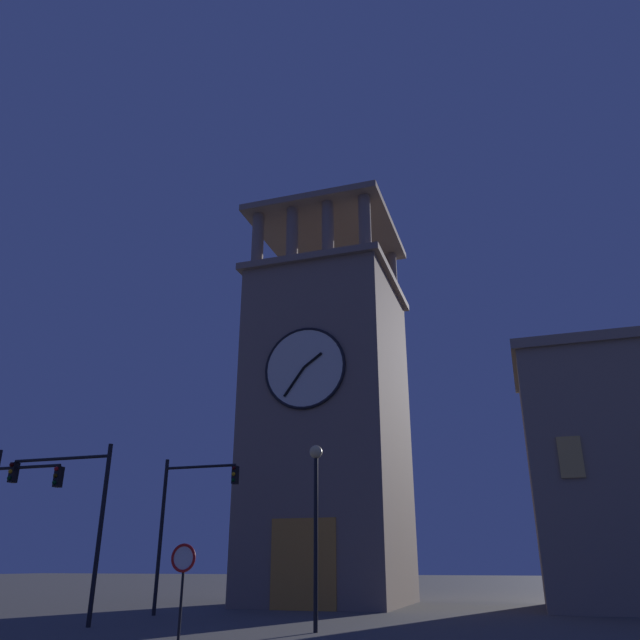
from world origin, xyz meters
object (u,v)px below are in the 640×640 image
object	(u,v)px
traffic_signal_mid	(9,508)
traffic_signal_far	(185,509)
no_horn_sign	(183,564)
traffic_signal_near	(71,501)
street_lamp	(316,500)
clocktower	(330,422)

from	to	relation	value
traffic_signal_mid	traffic_signal_far	size ratio (longest dim) A/B	0.97
traffic_signal_mid	no_horn_sign	distance (m)	9.57
traffic_signal_far	traffic_signal_near	bearing A→B (deg)	71.60
traffic_signal_mid	street_lamp	size ratio (longest dim) A/B	1.07
street_lamp	clocktower	bearing A→B (deg)	-74.91
traffic_signal_far	clocktower	bearing A→B (deg)	-113.42
clocktower	traffic_signal_mid	bearing A→B (deg)	59.32
traffic_signal_near	no_horn_sign	bearing A→B (deg)	157.64
traffic_signal_near	traffic_signal_far	bearing A→B (deg)	-108.40
traffic_signal_mid	street_lamp	distance (m)	11.90
traffic_signal_mid	traffic_signal_far	xyz separation A→B (m)	(-4.47, -5.15, 0.28)
clocktower	traffic_signal_mid	xyz separation A→B (m)	(8.30, 13.98, -5.59)
no_horn_sign	traffic_signal_mid	bearing A→B (deg)	-16.08
traffic_signal_near	no_horn_sign	distance (m)	7.09
clocktower	traffic_signal_far	distance (m)	10.99
clocktower	traffic_signal_far	world-z (taller)	clocktower
clocktower	street_lamp	size ratio (longest dim) A/B	4.38
clocktower	traffic_signal_near	distance (m)	16.00
traffic_signal_near	no_horn_sign	xyz separation A→B (m)	(-6.25, 2.57, -2.15)
traffic_signal_far	street_lamp	distance (m)	8.65
traffic_signal_near	no_horn_sign	world-z (taller)	traffic_signal_near
traffic_signal_near	traffic_signal_mid	size ratio (longest dim) A/B	0.99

